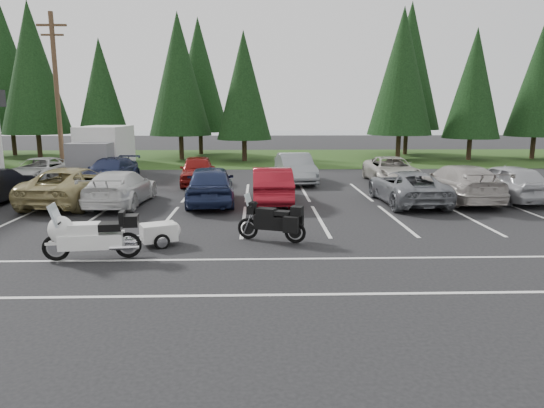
{
  "coord_description": "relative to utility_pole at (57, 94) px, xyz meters",
  "views": [
    {
      "loc": [
        1.01,
        -15.6,
        3.81
      ],
      "look_at": [
        1.45,
        -0.5,
        0.89
      ],
      "focal_mm": 32.0,
      "sensor_mm": 36.0,
      "label": 1
    }
  ],
  "objects": [
    {
      "name": "touring_motorcycle",
      "position": [
        6.71,
        -15.37,
        -3.94
      ],
      "size": [
        2.82,
        1.16,
        1.52
      ],
      "primitive_type": null,
      "rotation": [
        0.0,
        0.0,
        0.12
      ],
      "color": "white",
      "rests_on": "ground"
    },
    {
      "name": "conifer_5",
      "position": [
        10.0,
        9.6,
        0.93
      ],
      "size": [
        4.14,
        4.14,
        9.63
      ],
      "color": "#332316",
      "rests_on": "ground"
    },
    {
      "name": "car_near_8",
      "position": [
        21.67,
        -7.37,
        -3.9
      ],
      "size": [
        2.32,
        4.82,
        1.59
      ],
      "primitive_type": "imported",
      "rotation": [
        0.0,
        0.0,
        3.24
      ],
      "color": "#A9AAAE",
      "rests_on": "ground"
    },
    {
      "name": "utility_pole",
      "position": [
        0.0,
        0.0,
        0.0
      ],
      "size": [
        1.6,
        0.26,
        9.0
      ],
      "color": "#473321",
      "rests_on": "ground"
    },
    {
      "name": "conifer_back_a",
      "position": [
        -10.0,
        15.0,
        2.49
      ],
      "size": [
        5.28,
        5.28,
        12.3
      ],
      "color": "#332316",
      "rests_on": "ground"
    },
    {
      "name": "car_far_1",
      "position": [
        3.36,
        -2.39,
        -4.01
      ],
      "size": [
        2.36,
        4.93,
        1.38
      ],
      "primitive_type": "imported",
      "rotation": [
        0.0,
        0.0,
        -0.09
      ],
      "color": "#1B2243",
      "rests_on": "ground"
    },
    {
      "name": "adventure_motorcycle",
      "position": [
        11.39,
        -13.7,
        -3.99
      ],
      "size": [
        2.47,
        1.56,
        1.42
      ],
      "primitive_type": null,
      "rotation": [
        0.0,
        0.0,
        -0.35
      ],
      "color": "black",
      "rests_on": "ground"
    },
    {
      "name": "conifer_back_b",
      "position": [
        6.0,
        15.5,
        2.07
      ],
      "size": [
        4.97,
        4.97,
        11.58
      ],
      "color": "#332316",
      "rests_on": "ground"
    },
    {
      "name": "car_far_4",
      "position": [
        18.11,
        -2.22,
        -4.01
      ],
      "size": [
        2.39,
        5.02,
        1.38
      ],
      "primitive_type": "imported",
      "rotation": [
        0.0,
        0.0,
        -0.02
      ],
      "color": "#B3AEA4",
      "rests_on": "ground"
    },
    {
      "name": "grass_strip",
      "position": [
        10.0,
        12.0,
        -4.69
      ],
      "size": [
        80.0,
        16.0,
        0.01
      ],
      "primitive_type": "cube",
      "color": "#1D3A12",
      "rests_on": "ground"
    },
    {
      "name": "car_near_5",
      "position": [
        11.59,
        -7.56,
        -3.95
      ],
      "size": [
        1.65,
        4.57,
        1.5
      ],
      "primitive_type": "imported",
      "rotation": [
        0.0,
        0.0,
        3.16
      ],
      "color": "maroon",
      "rests_on": "ground"
    },
    {
      "name": "conifer_6",
      "position": [
        22.0,
        10.1,
        2.01
      ],
      "size": [
        4.93,
        4.93,
        11.48
      ],
      "color": "#332316",
      "rests_on": "ground"
    },
    {
      "name": "cargo_trailer",
      "position": [
        8.17,
        -14.09,
        -4.37
      ],
      "size": [
        1.61,
        1.3,
        0.65
      ],
      "primitive_type": null,
      "rotation": [
        0.0,
        0.0,
        0.42
      ],
      "color": "silver",
      "rests_on": "ground"
    },
    {
      "name": "conifer_3",
      "position": [
        -0.5,
        9.4,
        0.57
      ],
      "size": [
        3.87,
        3.87,
        9.02
      ],
      "color": "#332316",
      "rests_on": "ground"
    },
    {
      "name": "conifer_back_c",
      "position": [
        24.0,
        14.8,
        2.8
      ],
      "size": [
        5.5,
        5.5,
        12.81
      ],
      "color": "#332316",
      "rests_on": "ground"
    },
    {
      "name": "lake_water",
      "position": [
        14.0,
        43.0,
        -4.7
      ],
      "size": [
        70.0,
        50.0,
        0.02
      ],
      "primitive_type": "cube",
      "color": "gray",
      "rests_on": "ground"
    },
    {
      "name": "car_near_4",
      "position": [
        9.05,
        -7.82,
        -3.88
      ],
      "size": [
        2.29,
        4.93,
        1.63
      ],
      "primitive_type": "imported",
      "rotation": [
        0.0,
        0.0,
        3.22
      ],
      "color": "#1D2648",
      "rests_on": "ground"
    },
    {
      "name": "car_near_3",
      "position": [
        5.42,
        -7.95,
        -3.99
      ],
      "size": [
        2.19,
        4.98,
        1.42
      ],
      "primitive_type": "imported",
      "rotation": [
        0.0,
        0.0,
        3.1
      ],
      "color": "silver",
      "rests_on": "ground"
    },
    {
      "name": "conifer_2",
      "position": [
        -6.0,
        10.8,
        2.25
      ],
      "size": [
        5.1,
        5.1,
        11.89
      ],
      "color": "#332316",
      "rests_on": "ground"
    },
    {
      "name": "car_near_7",
      "position": [
        19.55,
        -7.47,
        -3.92
      ],
      "size": [
        2.35,
        5.44,
        1.56
      ],
      "primitive_type": "imported",
      "rotation": [
        0.0,
        0.0,
        3.17
      ],
      "color": "#A69E98",
      "rests_on": "ground"
    },
    {
      "name": "conifer_8",
      "position": [
        33.0,
        10.6,
        1.47
      ],
      "size": [
        4.53,
        4.53,
        10.56
      ],
      "color": "#332316",
      "rests_on": "ground"
    },
    {
      "name": "ground",
      "position": [
        10.0,
        -12.0,
        -4.7
      ],
      "size": [
        120.0,
        120.0,
        0.0
      ],
      "primitive_type": "plane",
      "color": "black",
      "rests_on": "ground"
    },
    {
      "name": "stall_markings",
      "position": [
        10.0,
        -10.0,
        -4.69
      ],
      "size": [
        32.0,
        16.0,
        0.01
      ],
      "primitive_type": "cube",
      "color": "silver",
      "rests_on": "ground"
    },
    {
      "name": "car_near_2",
      "position": [
        3.39,
        -7.61,
        -3.93
      ],
      "size": [
        3.01,
        5.7,
        1.53
      ],
      "primitive_type": "imported",
      "rotation": [
        0.0,
        0.0,
        3.05
      ],
      "color": "tan",
      "rests_on": "ground"
    },
    {
      "name": "car_far_3",
      "position": [
        13.01,
        -1.87,
        -3.92
      ],
      "size": [
        2.1,
        4.85,
        1.55
      ],
      "primitive_type": "imported",
      "rotation": [
        0.0,
        0.0,
        0.1
      ],
      "color": "gray",
      "rests_on": "ground"
    },
    {
      "name": "car_far_2",
      "position": [
        7.87,
        -2.39,
        -3.95
      ],
      "size": [
        2.2,
        4.53,
        1.49
      ],
      "primitive_type": "imported",
      "rotation": [
        0.0,
        0.0,
        0.1
      ],
      "color": "maroon",
      "rests_on": "ground"
    },
    {
      "name": "box_truck",
      "position": [
        2.0,
        0.5,
        -3.25
      ],
      "size": [
        2.4,
        5.6,
        2.9
      ],
      "primitive_type": null,
      "color": "silver",
      "rests_on": "ground"
    },
    {
      "name": "conifer_7",
      "position": [
        27.5,
        9.8,
        1.11
      ],
      "size": [
        4.27,
        4.27,
        9.94
      ],
      "color": "#332316",
      "rests_on": "ground"
    },
    {
      "name": "car_near_6",
      "position": [
        17.19,
        -7.98,
        -4.01
      ],
      "size": [
        2.48,
        5.05,
        1.38
      ],
      "primitive_type": "imported",
      "rotation": [
        0.0,
        0.0,
        3.18
      ],
      "color": "slate",
      "rests_on": "ground"
    },
    {
      "name": "conifer_4",
      "position": [
        5.0,
        10.9,
        1.83
      ],
      "size": [
        4.8,
        4.8,
        11.17
      ],
      "color": "#332316",
      "rests_on": "ground"
    },
    {
      "name": "car_far_0",
      "position": [
        -0.61,
        -1.55,
        -4.04
      ],
      "size": [
        2.44,
        4.87,
        1.32
      ],
      "primitive_type": "imported",
      "rotation": [
        0.0,
        0.0,
        -0.05
      ],
      "color": "silver",
      "rests_on": "ground"
    }
  ]
}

